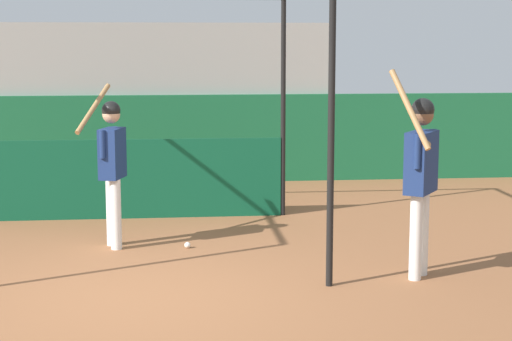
% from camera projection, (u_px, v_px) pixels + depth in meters
% --- Properties ---
extents(ground_plane, '(60.00, 60.00, 0.00)m').
position_uv_depth(ground_plane, '(129.00, 297.00, 8.38)').
color(ground_plane, '#935B38').
extents(outfield_wall, '(24.00, 0.12, 1.55)m').
position_uv_depth(outfield_wall, '(146.00, 139.00, 14.97)').
color(outfield_wall, '#196038').
rests_on(outfield_wall, ground).
extents(bleacher_section, '(6.50, 2.40, 2.83)m').
position_uv_depth(bleacher_section, '(147.00, 98.00, 16.11)').
color(bleacher_section, '#9E9E99').
rests_on(bleacher_section, ground).
extents(batting_cage, '(4.17, 3.68, 3.11)m').
position_uv_depth(batting_cage, '(136.00, 134.00, 11.26)').
color(batting_cage, black).
rests_on(batting_cage, ground).
extents(player_batter, '(0.60, 0.94, 1.96)m').
position_uv_depth(player_batter, '(112.00, 159.00, 10.25)').
color(player_batter, white).
rests_on(player_batter, ground).
extents(player_waiting, '(0.63, 0.84, 2.21)m').
position_uv_depth(player_waiting, '(421.00, 168.00, 8.90)').
color(player_waiting, white).
rests_on(player_waiting, ground).
extents(baseball, '(0.07, 0.07, 0.07)m').
position_uv_depth(baseball, '(187.00, 245.00, 10.35)').
color(baseball, white).
rests_on(baseball, ground).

